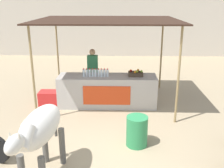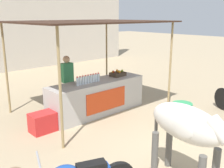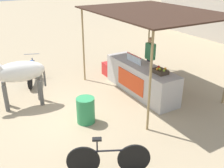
% 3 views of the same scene
% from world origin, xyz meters
% --- Properties ---
extents(ground_plane, '(60.00, 60.00, 0.00)m').
position_xyz_m(ground_plane, '(0.00, 0.00, 0.00)').
color(ground_plane, tan).
extents(stall_counter, '(3.00, 0.82, 0.96)m').
position_xyz_m(stall_counter, '(0.00, 2.20, 0.48)').
color(stall_counter, '#B2ADA8').
rests_on(stall_counter, ground).
extents(stall_awning, '(4.20, 3.20, 2.62)m').
position_xyz_m(stall_awning, '(0.00, 2.50, 2.52)').
color(stall_awning, '#382319').
rests_on(stall_awning, ground).
extents(water_bottle_row, '(0.79, 0.07, 0.25)m').
position_xyz_m(water_bottle_row, '(-0.35, 2.15, 1.07)').
color(water_bottle_row, silver).
rests_on(water_bottle_row, stall_counter).
extents(fruit_crate, '(0.44, 0.32, 0.18)m').
position_xyz_m(fruit_crate, '(0.86, 2.25, 1.03)').
color(fruit_crate, '#3F3326').
rests_on(fruit_crate, stall_counter).
extents(vendor_behind_counter, '(0.34, 0.22, 1.65)m').
position_xyz_m(vendor_behind_counter, '(-0.51, 2.95, 0.85)').
color(vendor_behind_counter, '#383842').
rests_on(vendor_behind_counter, ground).
extents(cooler_box, '(0.60, 0.44, 0.48)m').
position_xyz_m(cooler_box, '(-1.81, 2.10, 0.24)').
color(cooler_box, red).
rests_on(cooler_box, ground).
extents(water_barrel, '(0.48, 0.48, 0.70)m').
position_xyz_m(water_barrel, '(0.77, -0.13, 0.35)').
color(water_barrel, '#2D8C51').
rests_on(water_barrel, ground).
extents(cow, '(0.69, 1.85, 1.44)m').
position_xyz_m(cow, '(-1.03, -1.40, 1.03)').
color(cow, silver).
rests_on(cow, ground).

